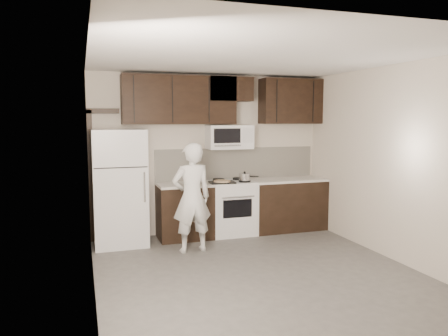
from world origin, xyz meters
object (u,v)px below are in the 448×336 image
person (192,198)px  refrigerator (120,188)px  stove (231,207)px  microwave (229,137)px

person → refrigerator: bearing=-39.9°
stove → person: bearing=-139.7°
person → stove: bearing=-144.3°
refrigerator → stove: bearing=1.5°
stove → refrigerator: 1.90m
microwave → person: 1.49m
stove → refrigerator: refrigerator is taller
microwave → refrigerator: size_ratio=0.42×
refrigerator → person: 1.20m
stove → person: size_ratio=0.58×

